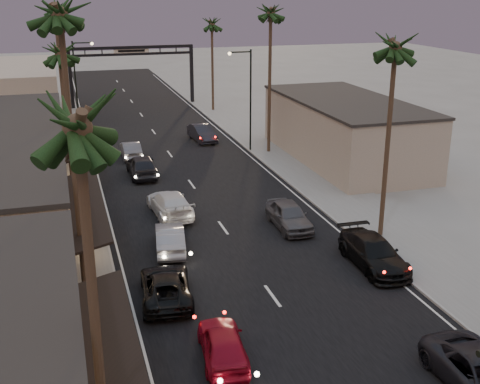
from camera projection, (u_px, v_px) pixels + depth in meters
ground at (184, 173)px, 47.93m from camera, size 200.00×200.00×0.00m
road at (172, 157)px, 52.45m from camera, size 14.00×120.00×0.02m
sidewalk_left at (58, 145)px, 56.17m from camera, size 5.00×92.00×0.12m
sidewalk_right at (251, 132)px, 61.37m from camera, size 5.00×92.00×0.12m
storefront_far at (8, 149)px, 45.37m from camera, size 8.00×16.00×5.00m
storefront_dist at (20, 93)px, 66.03m from camera, size 8.00×20.00×6.00m
building_right at (345, 131)px, 50.95m from camera, size 8.00×18.00×5.00m
arch at (132, 61)px, 73.29m from camera, size 15.20×0.40×7.27m
streetlight_right at (248, 92)px, 52.62m from camera, size 2.13×0.30×9.00m
streetlight_left at (78, 78)px, 60.60m from camera, size 2.13×0.30×9.00m
palm_la at (76, 109)px, 13.79m from camera, size 3.20×3.20×13.20m
palm_lb at (59, 5)px, 24.93m from camera, size 3.20×3.20×15.20m
palm_lc at (60, 46)px, 38.55m from camera, size 3.20×3.20×12.20m
palm_ld at (54, 6)px, 55.12m from camera, size 3.20×3.20×14.20m
palm_ra at (396, 39)px, 32.08m from camera, size 3.20×3.20×13.20m
palm_rb at (271, 8)px, 49.87m from camera, size 3.20×3.20×14.20m
palm_rc at (212, 20)px, 68.61m from camera, size 3.20×3.20×12.20m
palm_far at (56, 8)px, 76.34m from camera, size 3.20×3.20×13.20m
oncoming_red at (223, 344)px, 23.76m from camera, size 2.18×4.41×1.45m
oncoming_pickup at (166, 286)px, 28.39m from camera, size 2.86×5.23×1.39m
oncoming_silver at (170, 238)px, 33.69m from camera, size 2.16×4.63×1.47m
oncoming_white at (170, 203)px, 38.94m from camera, size 2.58×5.58×1.58m
oncoming_dgrey at (142, 166)px, 46.90m from camera, size 2.06×5.06×1.72m
oncoming_grey_far at (131, 150)px, 51.96m from camera, size 1.57×4.38×1.44m
curbside_black at (374, 253)px, 31.72m from camera, size 2.33×5.48×1.58m
curbside_grey at (289, 215)px, 36.89m from camera, size 1.96×4.73×1.60m
curbside_far at (202, 133)px, 57.67m from camera, size 2.10×4.85×1.55m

